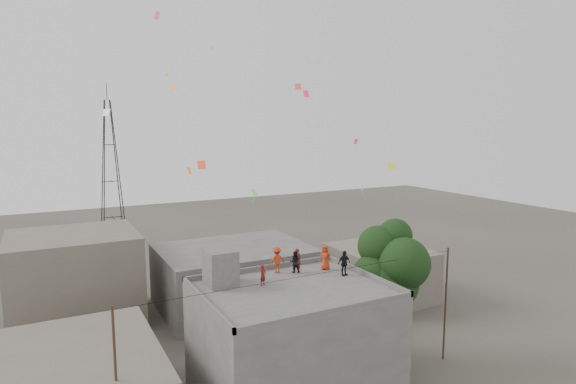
% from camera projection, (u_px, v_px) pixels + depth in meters
% --- Properties ---
extents(main_building, '(10.00, 8.00, 6.10)m').
position_uv_depth(main_building, '(292.00, 342.00, 26.68)').
color(main_building, '#54514E').
rests_on(main_building, ground).
extents(parapet, '(10.00, 8.00, 0.30)m').
position_uv_depth(parapet, '(293.00, 287.00, 26.24)').
color(parapet, '#54514E').
rests_on(parapet, main_building).
extents(stair_head_box, '(1.60, 1.80, 2.00)m').
position_uv_depth(stair_head_box, '(220.00, 267.00, 26.93)').
color(stair_head_box, '#54514E').
rests_on(stair_head_box, main_building).
extents(neighbor_north, '(12.00, 9.00, 5.00)m').
position_uv_depth(neighbor_north, '(234.00, 277.00, 39.96)').
color(neighbor_north, '#54514E').
rests_on(neighbor_north, ground).
extents(neighbor_northwest, '(9.00, 8.00, 7.00)m').
position_uv_depth(neighbor_northwest, '(75.00, 279.00, 36.07)').
color(neighbor_northwest, '#645C4F').
rests_on(neighbor_northwest, ground).
extents(neighbor_east, '(7.00, 8.00, 4.40)m').
position_uv_depth(neighbor_east, '(380.00, 273.00, 42.00)').
color(neighbor_east, '#645C4F').
rests_on(neighbor_east, ground).
extents(tree, '(4.90, 4.60, 9.10)m').
position_uv_depth(tree, '(391.00, 268.00, 30.16)').
color(tree, black).
rests_on(tree, ground).
extents(utility_line, '(20.12, 0.62, 7.40)m').
position_uv_depth(utility_line, '(312.00, 336.00, 25.70)').
color(utility_line, black).
rests_on(utility_line, ground).
extents(transmission_tower, '(2.97, 2.97, 20.01)m').
position_uv_depth(transmission_tower, '(111.00, 174.00, 59.12)').
color(transmission_tower, black).
rests_on(transmission_tower, ground).
extents(person_red_adult, '(0.61, 0.47, 1.47)m').
position_uv_depth(person_red_adult, '(297.00, 260.00, 29.27)').
color(person_red_adult, maroon).
rests_on(person_red_adult, main_building).
extents(person_orange_child, '(0.83, 0.89, 1.53)m').
position_uv_depth(person_orange_child, '(325.00, 257.00, 29.74)').
color(person_orange_child, '#BF3615').
rests_on(person_orange_child, main_building).
extents(person_dark_child, '(0.81, 0.75, 1.32)m').
position_uv_depth(person_dark_child, '(295.00, 262.00, 29.17)').
color(person_dark_child, black).
rests_on(person_dark_child, main_building).
extents(person_dark_adult, '(0.90, 0.41, 1.50)m').
position_uv_depth(person_dark_adult, '(344.00, 263.00, 28.58)').
color(person_dark_adult, black).
rests_on(person_dark_adult, main_building).
extents(person_orange_adult, '(1.06, 0.66, 1.59)m').
position_uv_depth(person_orange_adult, '(277.00, 260.00, 29.10)').
color(person_orange_adult, '#B83415').
rests_on(person_orange_adult, main_building).
extents(person_red_child, '(0.52, 0.45, 1.19)m').
position_uv_depth(person_red_child, '(263.00, 275.00, 26.80)').
color(person_red_child, maroon).
rests_on(person_red_child, main_building).
extents(kites, '(19.55, 19.10, 12.96)m').
position_uv_depth(kites, '(260.00, 121.00, 32.12)').
color(kites, '#F04419').
rests_on(kites, ground).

